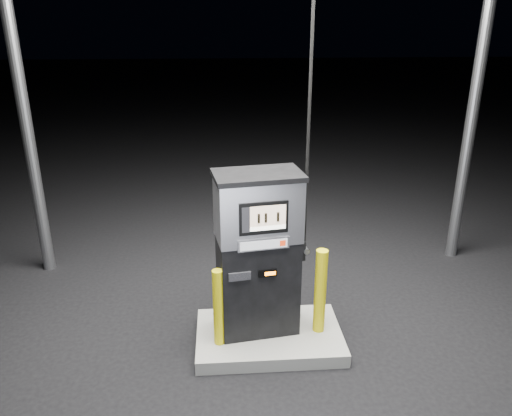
{
  "coord_description": "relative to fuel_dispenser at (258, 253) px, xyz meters",
  "views": [
    {
      "loc": [
        -0.49,
        -4.64,
        3.42
      ],
      "look_at": [
        -0.15,
        0.0,
        1.62
      ],
      "focal_mm": 35.0,
      "sensor_mm": 36.0,
      "label": 1
    }
  ],
  "objects": [
    {
      "name": "pump_island",
      "position": [
        0.12,
        -0.09,
        -1.01
      ],
      "size": [
        1.6,
        1.0,
        0.15
      ],
      "primitive_type": "cube",
      "color": "slate",
      "rests_on": "ground"
    },
    {
      "name": "bollard_left",
      "position": [
        -0.43,
        -0.25,
        -0.5
      ],
      "size": [
        0.13,
        0.13,
        0.87
      ],
      "primitive_type": "cylinder",
      "rotation": [
        0.0,
        0.0,
        -0.16
      ],
      "color": "#C4B60A",
      "rests_on": "pump_island"
    },
    {
      "name": "ground",
      "position": [
        0.12,
        -0.09,
        -1.08
      ],
      "size": [
        80.0,
        80.0,
        0.0
      ],
      "primitive_type": "plane",
      "color": "black",
      "rests_on": "ground"
    },
    {
      "name": "bollard_right",
      "position": [
        0.67,
        -0.1,
        -0.44
      ],
      "size": [
        0.13,
        0.13,
        0.98
      ],
      "primitive_type": "cylinder",
      "rotation": [
        0.0,
        0.0,
        0.0
      ],
      "color": "#C4B60A",
      "rests_on": "pump_island"
    },
    {
      "name": "fuel_dispenser",
      "position": [
        0.0,
        0.0,
        0.0
      ],
      "size": [
        1.03,
        0.66,
        3.76
      ],
      "rotation": [
        0.0,
        0.0,
        0.15
      ],
      "color": "black",
      "rests_on": "pump_island"
    }
  ]
}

